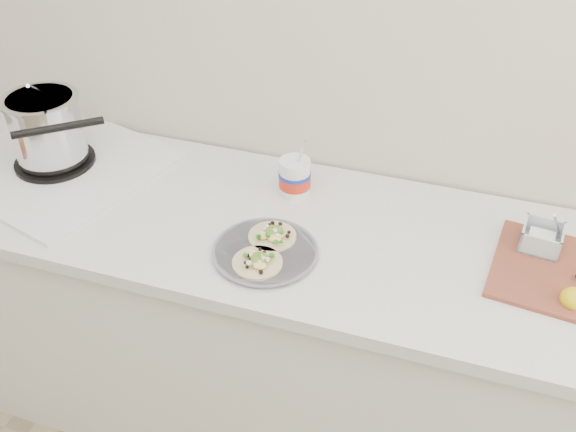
% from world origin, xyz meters
% --- Properties ---
extents(counter, '(2.44, 0.66, 0.90)m').
position_xyz_m(counter, '(0.00, 1.43, 0.45)').
color(counter, white).
rests_on(counter, ground).
extents(stove, '(0.73, 0.70, 0.29)m').
position_xyz_m(stove, '(-0.80, 1.47, 0.99)').
color(stove, silver).
rests_on(stove, counter).
extents(taco_plate, '(0.28, 0.28, 0.04)m').
position_xyz_m(taco_plate, '(-0.03, 1.28, 0.92)').
color(taco_plate, slate).
rests_on(taco_plate, counter).
extents(tub, '(0.09, 0.09, 0.21)m').
position_xyz_m(tub, '(-0.04, 1.57, 0.97)').
color(tub, white).
rests_on(tub, counter).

